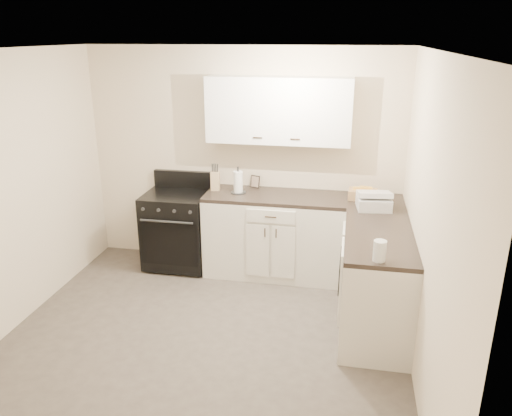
% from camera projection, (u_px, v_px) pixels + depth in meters
% --- Properties ---
extents(floor, '(3.60, 3.60, 0.00)m').
position_uv_depth(floor, '(202.00, 343.00, 4.46)').
color(floor, '#473F38').
rests_on(floor, ground).
extents(ceiling, '(3.60, 3.60, 0.00)m').
position_uv_depth(ceiling, '(190.00, 50.00, 3.63)').
color(ceiling, white).
rests_on(ceiling, wall_back).
extents(wall_back, '(3.60, 0.00, 3.60)m').
position_uv_depth(wall_back, '(243.00, 159.00, 5.72)').
color(wall_back, beige).
rests_on(wall_back, ground).
extents(wall_right, '(0.00, 3.60, 3.60)m').
position_uv_depth(wall_right, '(427.00, 227.00, 3.73)').
color(wall_right, beige).
rests_on(wall_right, ground).
extents(wall_front, '(3.60, 0.00, 3.60)m').
position_uv_depth(wall_front, '(84.00, 337.00, 2.38)').
color(wall_front, beige).
rests_on(wall_front, ground).
extents(base_cabinets_back, '(1.55, 0.60, 0.90)m').
position_uv_depth(base_cabinets_back, '(275.00, 236.00, 5.63)').
color(base_cabinets_back, silver).
rests_on(base_cabinets_back, floor).
extents(base_cabinets_right, '(0.60, 1.90, 0.90)m').
position_uv_depth(base_cabinets_right, '(374.00, 270.00, 4.84)').
color(base_cabinets_right, silver).
rests_on(base_cabinets_right, floor).
extents(countertop_back, '(1.55, 0.60, 0.04)m').
position_uv_depth(countertop_back, '(275.00, 197.00, 5.47)').
color(countertop_back, black).
rests_on(countertop_back, base_cabinets_back).
extents(countertop_right, '(0.60, 1.90, 0.04)m').
position_uv_depth(countertop_right, '(378.00, 224.00, 4.68)').
color(countertop_right, black).
rests_on(countertop_right, base_cabinets_right).
extents(upper_cabinets, '(1.55, 0.30, 0.70)m').
position_uv_depth(upper_cabinets, '(279.00, 110.00, 5.31)').
color(upper_cabinets, white).
rests_on(upper_cabinets, wall_back).
extents(stove, '(0.71, 0.61, 0.86)m').
position_uv_depth(stove, '(178.00, 229.00, 5.81)').
color(stove, black).
rests_on(stove, floor).
extents(knife_block, '(0.11, 0.10, 0.21)m').
position_uv_depth(knife_block, '(215.00, 181.00, 5.61)').
color(knife_block, '#D6B484').
rests_on(knife_block, countertop_back).
extents(paper_towel, '(0.12, 0.12, 0.25)m').
position_uv_depth(paper_towel, '(238.00, 182.00, 5.50)').
color(paper_towel, white).
rests_on(paper_towel, countertop_back).
extents(picture_frame, '(0.12, 0.07, 0.14)m').
position_uv_depth(picture_frame, '(255.00, 181.00, 5.72)').
color(picture_frame, black).
rests_on(picture_frame, countertop_back).
extents(wicker_basket, '(0.31, 0.22, 0.10)m').
position_uv_depth(wicker_basket, '(363.00, 194.00, 5.32)').
color(wicker_basket, tan).
rests_on(wicker_basket, countertop_right).
extents(countertop_grill, '(0.36, 0.34, 0.12)m').
position_uv_depth(countertop_grill, '(374.00, 203.00, 5.03)').
color(countertop_grill, silver).
rests_on(countertop_grill, countertop_right).
extents(glass_jar, '(0.12, 0.12, 0.17)m').
position_uv_depth(glass_jar, '(380.00, 251.00, 3.87)').
color(glass_jar, silver).
rests_on(glass_jar, countertop_right).
extents(oven_mitt_near, '(0.02, 0.16, 0.27)m').
position_uv_depth(oven_mitt_near, '(340.00, 278.00, 4.50)').
color(oven_mitt_near, black).
rests_on(oven_mitt_near, base_cabinets_right).
extents(oven_mitt_far, '(0.02, 0.15, 0.26)m').
position_uv_depth(oven_mitt_far, '(340.00, 271.00, 4.71)').
color(oven_mitt_far, black).
rests_on(oven_mitt_far, base_cabinets_right).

